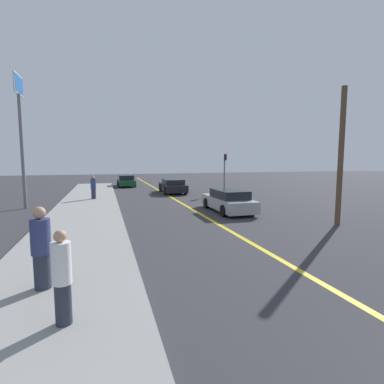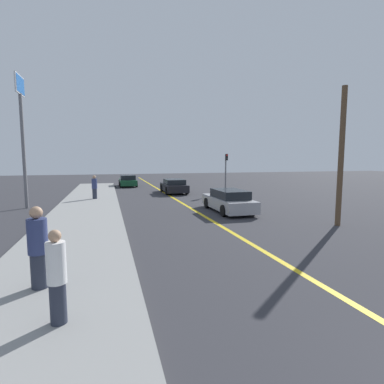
{
  "view_description": "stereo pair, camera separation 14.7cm",
  "coord_description": "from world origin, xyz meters",
  "px_view_note": "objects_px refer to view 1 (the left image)",
  "views": [
    {
      "loc": [
        -5.01,
        -1.03,
        3.02
      ],
      "look_at": [
        -0.71,
        13.64,
        1.32
      ],
      "focal_mm": 28.0,
      "sensor_mm": 36.0,
      "label": 1
    },
    {
      "loc": [
        -4.87,
        -1.07,
        3.02
      ],
      "look_at": [
        -0.71,
        13.64,
        1.32
      ],
      "focal_mm": 28.0,
      "sensor_mm": 36.0,
      "label": 2
    }
  ],
  "objects_px": {
    "car_near_right_lane": "(228,201)",
    "pedestrian_mid_group": "(41,248)",
    "pedestrian_near_curb": "(62,277)",
    "utility_pole": "(341,157)",
    "pedestrian_far_standing": "(93,187)",
    "traffic_light": "(225,169)",
    "roadside_sign": "(20,114)",
    "car_far_distant": "(126,181)",
    "car_ahead_center": "(173,186)"
  },
  "relations": [
    {
      "from": "car_ahead_center",
      "to": "pedestrian_far_standing",
      "type": "distance_m",
      "value": 7.41
    },
    {
      "from": "pedestrian_mid_group",
      "to": "utility_pole",
      "type": "xyz_separation_m",
      "value": [
        11.56,
        3.98,
        2.02
      ]
    },
    {
      "from": "pedestrian_near_curb",
      "to": "utility_pole",
      "type": "xyz_separation_m",
      "value": [
        10.93,
        5.67,
        2.1
      ]
    },
    {
      "from": "pedestrian_near_curb",
      "to": "pedestrian_far_standing",
      "type": "height_order",
      "value": "pedestrian_far_standing"
    },
    {
      "from": "pedestrian_mid_group",
      "to": "roadside_sign",
      "type": "xyz_separation_m",
      "value": [
        -3.3,
        13.15,
        4.6
      ]
    },
    {
      "from": "pedestrian_mid_group",
      "to": "car_near_right_lane",
      "type": "bearing_deg",
      "value": 46.79
    },
    {
      "from": "car_far_distant",
      "to": "pedestrian_mid_group",
      "type": "relative_size",
      "value": 2.14
    },
    {
      "from": "traffic_light",
      "to": "car_ahead_center",
      "type": "bearing_deg",
      "value": 155.28
    },
    {
      "from": "car_near_right_lane",
      "to": "pedestrian_near_curb",
      "type": "distance_m",
      "value": 12.86
    },
    {
      "from": "car_ahead_center",
      "to": "traffic_light",
      "type": "distance_m",
      "value": 4.83
    },
    {
      "from": "car_ahead_center",
      "to": "car_far_distant",
      "type": "relative_size",
      "value": 1.1
    },
    {
      "from": "car_near_right_lane",
      "to": "pedestrian_near_curb",
      "type": "xyz_separation_m",
      "value": [
        -7.55,
        -10.4,
        0.38
      ]
    },
    {
      "from": "car_far_distant",
      "to": "pedestrian_near_curb",
      "type": "bearing_deg",
      "value": -96.21
    },
    {
      "from": "pedestrian_near_curb",
      "to": "pedestrian_mid_group",
      "type": "distance_m",
      "value": 1.8
    },
    {
      "from": "utility_pole",
      "to": "pedestrian_mid_group",
      "type": "bearing_deg",
      "value": -161.0
    },
    {
      "from": "car_near_right_lane",
      "to": "pedestrian_mid_group",
      "type": "xyz_separation_m",
      "value": [
        -8.18,
        -8.71,
        0.45
      ]
    },
    {
      "from": "car_far_distant",
      "to": "pedestrian_mid_group",
      "type": "bearing_deg",
      "value": -97.95
    },
    {
      "from": "pedestrian_far_standing",
      "to": "roadside_sign",
      "type": "distance_m",
      "value": 6.5
    },
    {
      "from": "traffic_light",
      "to": "roadside_sign",
      "type": "height_order",
      "value": "roadside_sign"
    },
    {
      "from": "car_ahead_center",
      "to": "pedestrian_far_standing",
      "type": "bearing_deg",
      "value": -151.8
    },
    {
      "from": "car_near_right_lane",
      "to": "car_ahead_center",
      "type": "relative_size",
      "value": 1.06
    },
    {
      "from": "car_far_distant",
      "to": "car_ahead_center",
      "type": "bearing_deg",
      "value": -65.27
    },
    {
      "from": "car_near_right_lane",
      "to": "pedestrian_mid_group",
      "type": "relative_size",
      "value": 2.5
    },
    {
      "from": "pedestrian_near_curb",
      "to": "pedestrian_far_standing",
      "type": "xyz_separation_m",
      "value": [
        -0.03,
        17.12,
        -0.0
      ]
    },
    {
      "from": "car_ahead_center",
      "to": "pedestrian_far_standing",
      "type": "relative_size",
      "value": 2.57
    },
    {
      "from": "pedestrian_far_standing",
      "to": "car_far_distant",
      "type": "bearing_deg",
      "value": 74.44
    },
    {
      "from": "pedestrian_near_curb",
      "to": "utility_pole",
      "type": "height_order",
      "value": "utility_pole"
    },
    {
      "from": "pedestrian_near_curb",
      "to": "utility_pole",
      "type": "relative_size",
      "value": 0.27
    },
    {
      "from": "traffic_light",
      "to": "pedestrian_far_standing",
      "type": "bearing_deg",
      "value": -172.25
    },
    {
      "from": "car_ahead_center",
      "to": "pedestrian_near_curb",
      "type": "height_order",
      "value": "pedestrian_near_curb"
    },
    {
      "from": "car_ahead_center",
      "to": "pedestrian_mid_group",
      "type": "relative_size",
      "value": 2.36
    },
    {
      "from": "roadside_sign",
      "to": "utility_pole",
      "type": "distance_m",
      "value": 17.66
    },
    {
      "from": "car_far_distant",
      "to": "car_near_right_lane",
      "type": "bearing_deg",
      "value": -75.74
    },
    {
      "from": "car_far_distant",
      "to": "pedestrian_near_curb",
      "type": "height_order",
      "value": "pedestrian_near_curb"
    },
    {
      "from": "car_ahead_center",
      "to": "pedestrian_mid_group",
      "type": "xyz_separation_m",
      "value": [
        -7.18,
        -18.81,
        0.46
      ]
    },
    {
      "from": "pedestrian_near_curb",
      "to": "roadside_sign",
      "type": "relative_size",
      "value": 0.21
    },
    {
      "from": "traffic_light",
      "to": "roadside_sign",
      "type": "distance_m",
      "value": 15.52
    },
    {
      "from": "utility_pole",
      "to": "pedestrian_far_standing",
      "type": "bearing_deg",
      "value": 133.77
    },
    {
      "from": "car_near_right_lane",
      "to": "traffic_light",
      "type": "height_order",
      "value": "traffic_light"
    },
    {
      "from": "pedestrian_near_curb",
      "to": "car_far_distant",
      "type": "bearing_deg",
      "value": 83.85
    },
    {
      "from": "pedestrian_far_standing",
      "to": "car_ahead_center",
      "type": "bearing_deg",
      "value": 27.15
    },
    {
      "from": "car_ahead_center",
      "to": "pedestrian_mid_group",
      "type": "height_order",
      "value": "pedestrian_mid_group"
    },
    {
      "from": "car_near_right_lane",
      "to": "traffic_light",
      "type": "relative_size",
      "value": 1.34
    },
    {
      "from": "car_near_right_lane",
      "to": "car_ahead_center",
      "type": "xyz_separation_m",
      "value": [
        -1.0,
        10.09,
        -0.0
      ]
    },
    {
      "from": "car_ahead_center",
      "to": "traffic_light",
      "type": "bearing_deg",
      "value": -23.68
    },
    {
      "from": "car_near_right_lane",
      "to": "roadside_sign",
      "type": "distance_m",
      "value": 13.31
    },
    {
      "from": "roadside_sign",
      "to": "pedestrian_far_standing",
      "type": "bearing_deg",
      "value": 30.25
    },
    {
      "from": "car_far_distant",
      "to": "traffic_light",
      "type": "distance_m",
      "value": 12.34
    },
    {
      "from": "traffic_light",
      "to": "utility_pole",
      "type": "bearing_deg",
      "value": -89.01
    },
    {
      "from": "car_near_right_lane",
      "to": "car_ahead_center",
      "type": "height_order",
      "value": "car_near_right_lane"
    }
  ]
}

